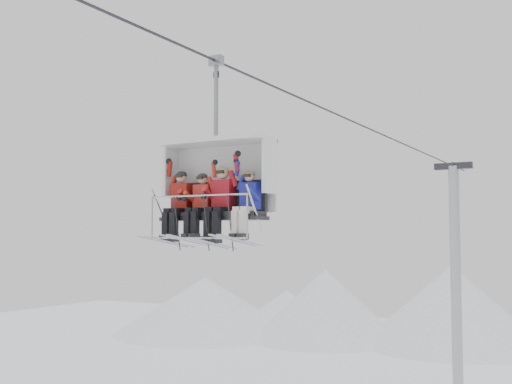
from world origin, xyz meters
The scene contains 8 objects.
ridgeline centered at (-1.58, 42.05, 2.84)m, with size 72.00×21.00×7.00m.
lift_tower_right centered at (0.00, 22.00, 5.78)m, with size 2.00×1.80×13.48m.
haul_cable centered at (0.00, 0.00, 13.30)m, with size 0.06×0.06×50.00m, color #2C2C31.
chairlift_carrier centered at (0.00, -1.65, 10.72)m, with size 2.57×1.17×3.98m.
skier_far_left centered at (-0.83, -1.96, 10.22)m, with size 0.42×1.69×1.66m.
skier_center_left centered at (-0.28, -1.97, 10.19)m, with size 0.39×1.69×1.55m.
skier_center_right centered at (0.24, -1.95, 10.24)m, with size 0.44×1.69×1.73m.
skier_far_right centered at (0.89, -1.97, 10.19)m, with size 0.39×1.69×1.55m.
Camera 1 is at (7.43, -13.36, 9.48)m, focal length 45.00 mm.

